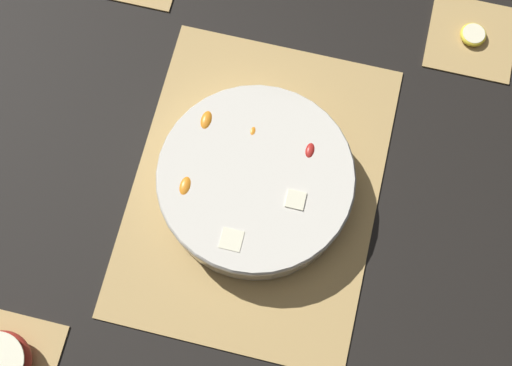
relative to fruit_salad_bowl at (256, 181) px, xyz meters
name	(u,v)px	position (x,y,z in m)	size (l,w,h in m)	color
ground_plane	(256,189)	(0.00, 0.00, -0.04)	(6.00, 6.00, 0.00)	black
bamboo_mat_center	(256,189)	(0.00, 0.00, -0.04)	(0.46, 0.34, 0.01)	tan
coaster_mat_near_right	(472,37)	(0.31, -0.26, -0.04)	(0.13, 0.13, 0.01)	tan
coaster_mat_far_left	(7,364)	(-0.31, 0.26, -0.04)	(0.13, 0.13, 0.01)	tan
fruit_salad_bowl	(256,181)	(0.00, 0.00, 0.00)	(0.27, 0.27, 0.06)	silver
apple_half	(0,362)	(-0.31, 0.26, -0.01)	(0.08, 0.08, 0.04)	#B72D23
banana_coin_single	(473,35)	(0.31, -0.26, -0.03)	(0.04, 0.04, 0.01)	#F7EFC6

